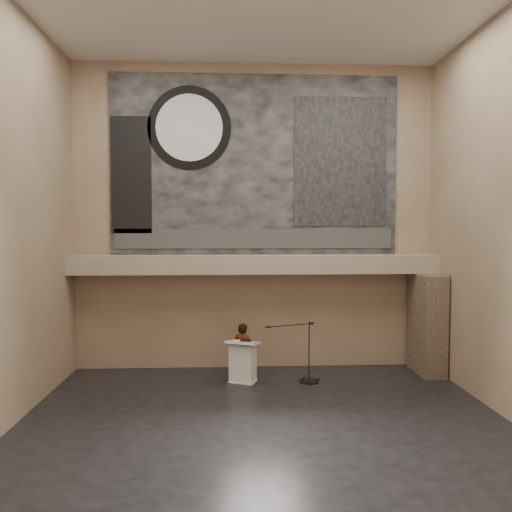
{
  "coord_description": "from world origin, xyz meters",
  "views": [
    {
      "loc": [
        -0.67,
        -10.01,
        3.89
      ],
      "look_at": [
        0.0,
        3.2,
        3.2
      ],
      "focal_mm": 35.0,
      "sensor_mm": 36.0,
      "label": 1
    }
  ],
  "objects": [
    {
      "name": "banner_building_print",
      "position": [
        2.4,
        3.93,
        5.8
      ],
      "size": [
        2.6,
        0.02,
        3.6
      ],
      "primitive_type": "cube",
      "color": "black",
      "rests_on": "banner"
    },
    {
      "name": "wall_front",
      "position": [
        0.0,
        -4.0,
        4.25
      ],
      "size": [
        10.0,
        0.02,
        8.5
      ],
      "primitive_type": "cube",
      "color": "#806A51",
      "rests_on": "floor"
    },
    {
      "name": "banner_clock_face",
      "position": [
        -1.8,
        3.91,
        6.7
      ],
      "size": [
        1.84,
        0.02,
        1.84
      ],
      "primitive_type": "cylinder",
      "rotation": [
        1.57,
        0.0,
        0.0
      ],
      "color": "silver",
      "rests_on": "banner"
    },
    {
      "name": "sprinkler_right",
      "position": [
        1.9,
        3.55,
        2.67
      ],
      "size": [
        0.04,
        0.04,
        0.06
      ],
      "primitive_type": "cylinder",
      "color": "#B2893D",
      "rests_on": "soffit"
    },
    {
      "name": "lectern",
      "position": [
        -0.37,
        2.38,
        0.55
      ],
      "size": [
        0.92,
        0.79,
        1.14
      ],
      "rotation": [
        0.0,
        0.0,
        -0.39
      ],
      "color": "silver",
      "rests_on": "floor"
    },
    {
      "name": "soffit",
      "position": [
        0.0,
        3.6,
        2.95
      ],
      "size": [
        10.0,
        0.8,
        0.5
      ],
      "primitive_type": "cube",
      "color": "gray",
      "rests_on": "wall_back"
    },
    {
      "name": "binder",
      "position": [
        -0.31,
        2.39,
        1.12
      ],
      "size": [
        0.29,
        0.24,
        0.04
      ],
      "primitive_type": "cube",
      "rotation": [
        0.0,
        0.0,
        0.08
      ],
      "color": "black",
      "rests_on": "lectern"
    },
    {
      "name": "wall_back",
      "position": [
        0.0,
        4.0,
        4.25
      ],
      "size": [
        10.0,
        0.02,
        8.5
      ],
      "primitive_type": "cube",
      "color": "#806A51",
      "rests_on": "floor"
    },
    {
      "name": "sprinkler_left",
      "position": [
        -1.6,
        3.55,
        2.67
      ],
      "size": [
        0.04,
        0.04,
        0.06
      ],
      "primitive_type": "cylinder",
      "color": "#B2893D",
      "rests_on": "soffit"
    },
    {
      "name": "banner_brick_print",
      "position": [
        -3.4,
        3.93,
        5.4
      ],
      "size": [
        1.1,
        0.02,
        3.2
      ],
      "primitive_type": "cube",
      "color": "black",
      "rests_on": "banner"
    },
    {
      "name": "banner_clock_rim",
      "position": [
        -1.8,
        3.93,
        6.7
      ],
      "size": [
        2.3,
        0.02,
        2.3
      ],
      "primitive_type": "cylinder",
      "rotation": [
        1.57,
        0.0,
        0.0
      ],
      "color": "black",
      "rests_on": "banner"
    },
    {
      "name": "stone_pier",
      "position": [
        4.65,
        3.15,
        1.35
      ],
      "size": [
        0.6,
        1.4,
        2.7
      ],
      "primitive_type": "cube",
      "color": "#44372A",
      "rests_on": "floor"
    },
    {
      "name": "mic_stand",
      "position": [
        1.28,
        2.49,
        0.24
      ],
      "size": [
        1.41,
        0.68,
        1.56
      ],
      "rotation": [
        0.0,
        0.0,
        0.34
      ],
      "color": "black",
      "rests_on": "floor"
    },
    {
      "name": "wall_right",
      "position": [
        5.0,
        0.0,
        4.25
      ],
      "size": [
        0.02,
        8.0,
        8.5
      ],
      "primitive_type": "cube",
      "color": "#806A51",
      "rests_on": "floor"
    },
    {
      "name": "wall_left",
      "position": [
        -5.0,
        0.0,
        4.25
      ],
      "size": [
        0.02,
        8.0,
        8.5
      ],
      "primitive_type": "cube",
      "color": "#806A51",
      "rests_on": "floor"
    },
    {
      "name": "papers",
      "position": [
        -0.47,
        2.37,
        1.1
      ],
      "size": [
        0.27,
        0.34,
        0.0
      ],
      "primitive_type": "cube",
      "rotation": [
        0.0,
        0.0,
        -0.15
      ],
      "color": "white",
      "rests_on": "lectern"
    },
    {
      "name": "banner",
      "position": [
        0.0,
        3.97,
        5.7
      ],
      "size": [
        8.0,
        0.05,
        5.0
      ],
      "primitive_type": "cube",
      "color": "black",
      "rests_on": "wall_back"
    },
    {
      "name": "floor",
      "position": [
        0.0,
        0.0,
        0.0
      ],
      "size": [
        10.0,
        10.0,
        0.0
      ],
      "primitive_type": "plane",
      "color": "black",
      "rests_on": "ground"
    },
    {
      "name": "banner_text_strip",
      "position": [
        0.0,
        3.93,
        3.65
      ],
      "size": [
        7.76,
        0.02,
        0.55
      ],
      "primitive_type": "cube",
      "color": "#303030",
      "rests_on": "banner"
    },
    {
      "name": "speaker_person",
      "position": [
        -0.36,
        2.85,
        0.73
      ],
      "size": [
        0.63,
        0.54,
        1.47
      ],
      "primitive_type": "imported",
      "rotation": [
        0.0,
        0.0,
        2.72
      ],
      "color": "silver",
      "rests_on": "floor"
    }
  ]
}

